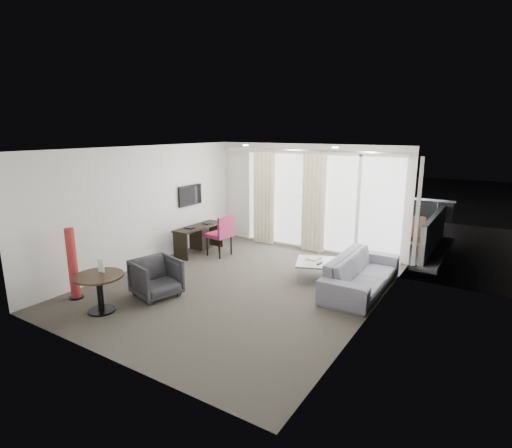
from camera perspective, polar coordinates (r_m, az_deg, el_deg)
The scene contains 28 objects.
floor at distance 7.80m, azimuth -2.37°, elevation -8.76°, with size 5.00×6.00×0.00m, color #3F3B33.
ceiling at distance 7.23m, azimuth -2.57°, elevation 10.70°, with size 5.00×6.00×0.00m, color white.
wall_left at distance 9.03m, azimuth -15.66°, elevation 2.44°, with size 0.00×6.00×2.60m, color silver.
wall_right at distance 6.37m, azimuth 16.42°, elevation -2.07°, with size 0.00×6.00×2.60m, color silver.
wall_front at distance 5.31m, azimuth -21.23°, elevation -5.52°, with size 5.00×0.00×2.60m, color silver.
window_panel at distance 9.86m, azimuth 8.89°, elevation 3.07°, with size 4.00×0.02×2.38m, color white, non-canonical shape.
window_frame at distance 9.84m, azimuth 8.86°, elevation 3.05°, with size 4.10×0.06×2.44m, color white, non-canonical shape.
curtain_left at distance 10.36m, azimuth 1.14°, elevation 3.72°, with size 0.60×0.20×2.38m, color beige, non-canonical shape.
curtain_right at distance 9.73m, azimuth 8.24°, elevation 2.95°, with size 0.60×0.20×2.38m, color beige, non-canonical shape.
curtain_track at distance 9.69m, azimuth 7.11°, elevation 10.40°, with size 4.80×0.04×0.04m, color #B2B2B7, non-canonical shape.
downlight_a at distance 9.06m, azimuth -1.49°, elevation 11.18°, with size 0.12×0.12×0.02m, color #FFE0B2.
downlight_b at distance 8.09m, azimuth 11.23°, elevation 10.67°, with size 0.12×0.12×0.02m, color #FFE0B2.
desk at distance 9.82m, azimuth -8.12°, elevation -2.16°, with size 0.44×1.41×0.66m, color black, non-canonical shape.
tv at distance 10.01m, azimuth -9.38°, elevation 4.07°, with size 0.05×0.80×0.50m, color black, non-canonical shape.
desk_chair at distance 9.50m, azimuth -5.30°, elevation -1.62°, with size 0.53×0.50×0.98m, color #8F2149, non-canonical shape.
round_table at distance 7.11m, azimuth -21.38°, elevation -9.21°, with size 0.79×0.79×0.64m, color black, non-canonical shape.
menu_card at distance 7.09m, azimuth -21.25°, elevation -5.79°, with size 0.12×0.02×0.22m, color white, non-canonical shape.
red_lamp at distance 7.72m, azimuth -24.73°, elevation -5.20°, with size 0.26×0.26×1.28m, color maroon.
tub_armchair at distance 7.42m, azimuth -14.06°, elevation -7.47°, with size 0.74×0.76×0.69m, color #2C2C2F.
coffee_table at distance 8.19m, azimuth 8.62°, elevation -6.48°, with size 0.78×0.78×0.35m, color gray, non-canonical shape.
remote at distance 8.00m, azimuth 9.07°, elevation -5.58°, with size 0.05×0.15×0.02m, color black, non-canonical shape.
magazine at distance 8.29m, azimuth 8.26°, elevation -4.87°, with size 0.20×0.26×0.01m, color gray, non-canonical shape.
sofa at distance 7.74m, azimuth 14.84°, elevation -6.79°, with size 2.24×0.88×0.65m, color slate.
terrace_slab at distance 11.51m, azimuth 11.67°, elevation -2.00°, with size 5.60×3.00×0.12m, color #4D4D50.
rattan_chair_a at distance 11.17m, azimuth 14.06°, elevation 0.10°, with size 0.61×0.61×0.90m, color brown, non-canonical shape.
rattan_chair_b at distance 10.62m, azimuth 21.33°, elevation -1.31°, with size 0.57×0.57×0.83m, color brown, non-canonical shape.
rattan_table at distance 10.89m, azimuth 18.22°, elevation -1.55°, with size 0.52×0.52×0.52m, color brown, non-canonical shape.
balustrade at distance 12.72m, azimuth 14.10°, elevation 1.92°, with size 5.50×0.06×1.05m, color #B2B2B7, non-canonical shape.
Camera 1 is at (4.11, -5.94, 2.93)m, focal length 28.00 mm.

